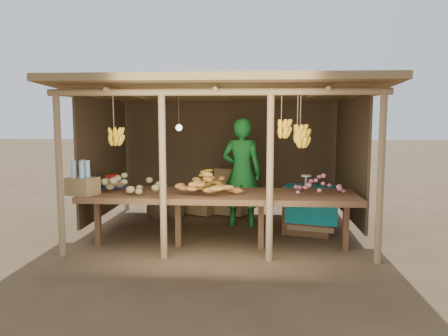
{
  "coord_description": "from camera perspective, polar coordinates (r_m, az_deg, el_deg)",
  "views": [
    {
      "loc": [
        0.5,
        -7.1,
        1.88
      ],
      "look_at": [
        0.0,
        0.0,
        1.05
      ],
      "focal_mm": 35.0,
      "sensor_mm": 36.0,
      "label": 1
    }
  ],
  "objects": [
    {
      "name": "bottle_box",
      "position": [
        6.41,
        -18.01,
        -1.69
      ],
      "size": [
        0.46,
        0.41,
        0.49
      ],
      "color": "olive",
      "rests_on": "counter"
    },
    {
      "name": "potato_heap",
      "position": [
        6.45,
        -12.09,
        -1.48
      ],
      "size": [
        1.22,
        0.99,
        0.37
      ],
      "primitive_type": null,
      "rotation": [
        0.0,
        0.0,
        0.4
      ],
      "color": "tan",
      "rests_on": "counter"
    },
    {
      "name": "burlap_sacks",
      "position": [
        8.19,
        -7.55,
        -5.05
      ],
      "size": [
        0.74,
        0.39,
        0.52
      ],
      "color": "#4C3923",
      "rests_on": "ground"
    },
    {
      "name": "tarp_crate",
      "position": [
        7.3,
        10.92,
        -5.18
      ],
      "size": [
        0.97,
        0.89,
        0.97
      ],
      "color": "brown",
      "rests_on": "ground"
    },
    {
      "name": "carton_stack",
      "position": [
        8.46,
        -0.3,
        -3.47
      ],
      "size": [
        1.3,
        0.62,
        0.89
      ],
      "color": "olive",
      "rests_on": "ground"
    },
    {
      "name": "sweet_potato_heap",
      "position": [
        6.12,
        -2.68,
        -1.82
      ],
      "size": [
        1.1,
        0.76,
        0.36
      ],
      "primitive_type": null,
      "rotation": [
        0.0,
        0.0,
        0.15
      ],
      "color": "#B9762F",
      "rests_on": "counter"
    },
    {
      "name": "ground",
      "position": [
        7.36,
        0.0,
        -8.14
      ],
      "size": [
        60.0,
        60.0,
        0.0
      ],
      "primitive_type": "plane",
      "color": "brown",
      "rests_on": "ground"
    },
    {
      "name": "banana_pile",
      "position": [
        6.52,
        -2.4,
        -1.34
      ],
      "size": [
        0.65,
        0.47,
        0.35
      ],
      "primitive_type": null,
      "rotation": [
        0.0,
        0.0,
        -0.22
      ],
      "color": "gold",
      "rests_on": "counter"
    },
    {
      "name": "counter",
      "position": [
        6.28,
        -0.61,
        -3.82
      ],
      "size": [
        3.9,
        1.05,
        0.8
      ],
      "color": "brown",
      "rests_on": "ground"
    },
    {
      "name": "onion_heap",
      "position": [
        6.23,
        12.58,
        -1.85
      ],
      "size": [
        0.8,
        0.55,
        0.35
      ],
      "primitive_type": null,
      "rotation": [
        0.0,
        0.0,
        0.15
      ],
      "color": "#B9596B",
      "rests_on": "counter"
    },
    {
      "name": "stall_structure",
      "position": [
        7.06,
        -0.22,
        6.94
      ],
      "size": [
        4.7,
        3.5,
        2.43
      ],
      "color": "#9B7850",
      "rests_on": "ground"
    },
    {
      "name": "vendor",
      "position": [
        7.51,
        2.32,
        -0.57
      ],
      "size": [
        0.72,
        0.51,
        1.87
      ],
      "primitive_type": "imported",
      "rotation": [
        0.0,
        0.0,
        3.04
      ],
      "color": "#1B7B29",
      "rests_on": "ground"
    },
    {
      "name": "tomato_basin",
      "position": [
        6.98,
        -14.28,
        -1.78
      ],
      "size": [
        0.38,
        0.38,
        0.2
      ],
      "rotation": [
        0.0,
        0.0,
        0.42
      ],
      "color": "navy",
      "rests_on": "counter"
    }
  ]
}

